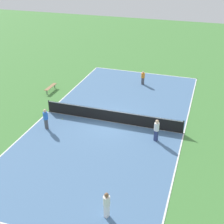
{
  "coord_description": "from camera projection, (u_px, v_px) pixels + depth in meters",
  "views": [
    {
      "loc": [
        -6.61,
        20.17,
        12.16
      ],
      "look_at": [
        0.0,
        0.0,
        0.9
      ],
      "focal_mm": 50.0,
      "sensor_mm": 36.0,
      "label": 1
    }
  ],
  "objects": [
    {
      "name": "tennis_ball_left_sideline",
      "position": [
        62.0,
        119.0,
        24.77
      ],
      "size": [
        0.07,
        0.07,
        0.07
      ],
      "primitive_type": "sphere",
      "color": "#CCE033",
      "rests_on": "court_surface"
    },
    {
      "name": "player_far_white",
      "position": [
        107.0,
        204.0,
        15.46
      ],
      "size": [
        0.46,
        0.46,
        1.55
      ],
      "rotation": [
        0.0,
        0.0,
        4.39
      ],
      "color": "white",
      "rests_on": "court_surface"
    },
    {
      "name": "court_surface",
      "position": [
        112.0,
        122.0,
        24.45
      ],
      "size": [
        11.23,
        22.79,
        0.02
      ],
      "color": "#4C729E",
      "rests_on": "ground_plane"
    },
    {
      "name": "tennis_net",
      "position": [
        112.0,
        116.0,
        24.19
      ],
      "size": [
        11.03,
        0.1,
        1.06
      ],
      "color": "black",
      "rests_on": "court_surface"
    },
    {
      "name": "player_center_orange",
      "position": [
        143.0,
        77.0,
        30.79
      ],
      "size": [
        0.37,
        0.37,
        1.38
      ],
      "rotation": [
        0.0,
        0.0,
        3.12
      ],
      "color": "#4C4C51",
      "rests_on": "court_surface"
    },
    {
      "name": "tennis_ball_right_alley",
      "position": [
        154.0,
        133.0,
        22.9
      ],
      "size": [
        0.07,
        0.07,
        0.07
      ],
      "primitive_type": "sphere",
      "color": "#CCE033",
      "rests_on": "court_surface"
    },
    {
      "name": "player_near_blue",
      "position": [
        46.0,
        118.0,
        23.12
      ],
      "size": [
        0.5,
        0.5,
        1.63
      ],
      "rotation": [
        0.0,
        0.0,
        2.53
      ],
      "color": "#4C4C51",
      "rests_on": "court_surface"
    },
    {
      "name": "player_near_white",
      "position": [
        157.0,
        129.0,
        21.66
      ],
      "size": [
        0.47,
        0.47,
        1.66
      ],
      "rotation": [
        0.0,
        0.0,
        2.76
      ],
      "color": "navy",
      "rests_on": "court_surface"
    },
    {
      "name": "ground_plane",
      "position": [
        112.0,
        122.0,
        24.45
      ],
      "size": [
        80.0,
        80.0,
        0.0
      ],
      "primitive_type": "plane",
      "color": "#47843D"
    },
    {
      "name": "bench",
      "position": [
        51.0,
        87.0,
        29.56
      ],
      "size": [
        0.36,
        1.84,
        0.45
      ],
      "rotation": [
        0.0,
        0.0,
        1.57
      ],
      "color": "olive",
      "rests_on": "ground_plane"
    }
  ]
}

